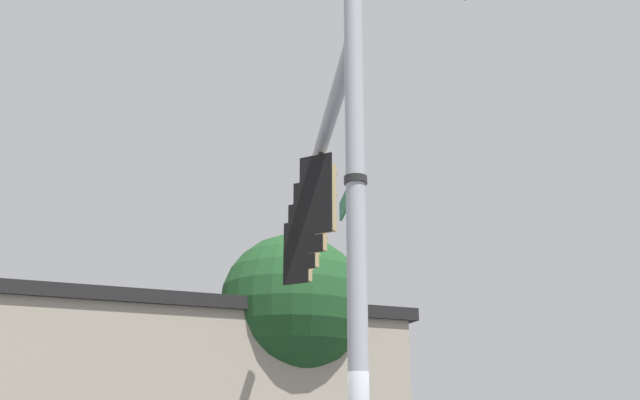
{
  "coord_description": "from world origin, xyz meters",
  "views": [
    {
      "loc": [
        3.49,
        -7.18,
        1.71
      ],
      "look_at": [
        -1.97,
        2.81,
        5.4
      ],
      "focal_mm": 44.34,
      "sensor_mm": 36.0,
      "label": 1
    }
  ],
  "objects_px": {
    "traffic_light_nearest_pole": "(322,197)",
    "street_name_sign": "(350,192)",
    "traffic_light_mid_inner": "(314,219)",
    "traffic_light_arm_end": "(301,254)",
    "traffic_light_mid_outer": "(307,238)"
  },
  "relations": [
    {
      "from": "traffic_light_mid_inner",
      "to": "traffic_light_nearest_pole",
      "type": "bearing_deg",
      "value": -54.99
    },
    {
      "from": "traffic_light_mid_outer",
      "to": "traffic_light_nearest_pole",
      "type": "bearing_deg",
      "value": -54.99
    },
    {
      "from": "traffic_light_mid_inner",
      "to": "street_name_sign",
      "type": "bearing_deg",
      "value": -55.16
    },
    {
      "from": "street_name_sign",
      "to": "traffic_light_mid_outer",
      "type": "bearing_deg",
      "value": 124.88
    },
    {
      "from": "traffic_light_nearest_pole",
      "to": "traffic_light_mid_outer",
      "type": "distance_m",
      "value": 2.37
    },
    {
      "from": "traffic_light_mid_inner",
      "to": "traffic_light_mid_outer",
      "type": "distance_m",
      "value": 1.19
    },
    {
      "from": "street_name_sign",
      "to": "traffic_light_nearest_pole",
      "type": "bearing_deg",
      "value": 124.77
    },
    {
      "from": "traffic_light_arm_end",
      "to": "traffic_light_mid_inner",
      "type": "bearing_deg",
      "value": -54.99
    },
    {
      "from": "traffic_light_nearest_pole",
      "to": "traffic_light_mid_outer",
      "type": "relative_size",
      "value": 1.0
    },
    {
      "from": "traffic_light_nearest_pole",
      "to": "street_name_sign",
      "type": "distance_m",
      "value": 3.04
    },
    {
      "from": "traffic_light_mid_inner",
      "to": "street_name_sign",
      "type": "xyz_separation_m",
      "value": [
        2.34,
        -3.36,
        -0.89
      ]
    },
    {
      "from": "traffic_light_mid_inner",
      "to": "traffic_light_arm_end",
      "type": "height_order",
      "value": "same"
    },
    {
      "from": "traffic_light_nearest_pole",
      "to": "traffic_light_arm_end",
      "type": "relative_size",
      "value": 1.0
    },
    {
      "from": "traffic_light_nearest_pole",
      "to": "traffic_light_arm_end",
      "type": "distance_m",
      "value": 3.56
    },
    {
      "from": "traffic_light_nearest_pole",
      "to": "street_name_sign",
      "type": "xyz_separation_m",
      "value": [
        1.66,
        -2.39,
        -0.89
      ]
    }
  ]
}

